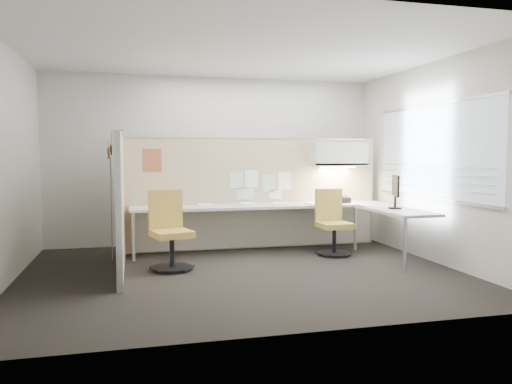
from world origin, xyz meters
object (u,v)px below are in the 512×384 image
object	(u,v)px
chair_right	(332,225)
phone	(342,200)
desk	(286,213)
chair_left	(170,233)
monitor	(395,189)

from	to	relation	value
chair_right	phone	xyz separation A→B (m)	(0.37, 0.47, 0.33)
desk	chair_left	world-z (taller)	chair_left
desk	chair_right	size ratio (longest dim) A/B	4.12
desk	monitor	world-z (taller)	monitor
chair_right	monitor	bearing A→B (deg)	-38.82
chair_left	chair_right	distance (m)	2.48
monitor	phone	xyz separation A→B (m)	(-0.37, 1.01, -0.23)
chair_left	chair_right	xyz separation A→B (m)	(2.45, 0.38, -0.03)
phone	chair_left	bearing A→B (deg)	-171.29
desk	monitor	bearing A→B (deg)	-32.43
desk	phone	distance (m)	1.03
desk	phone	world-z (taller)	phone
phone	monitor	bearing A→B (deg)	-78.11
chair_left	monitor	bearing A→B (deg)	-18.02
monitor	phone	bearing A→B (deg)	39.61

